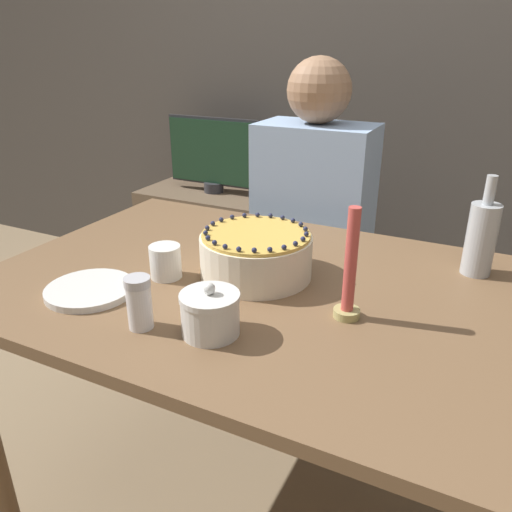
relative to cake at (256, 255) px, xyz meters
name	(u,v)px	position (x,y,z in m)	size (l,w,h in m)	color
ground_plane	(263,505)	(0.04, -0.03, -0.80)	(12.00, 12.00, 0.00)	#8C7556
wall_behind	(406,37)	(0.04, 1.37, 0.50)	(8.00, 0.05, 2.60)	#4C4742
dining_table	(265,325)	(0.04, -0.03, -0.17)	(1.36, 0.90, 0.75)	brown
cake	(256,255)	(0.00, 0.00, 0.00)	(0.27, 0.27, 0.12)	#EFE5CC
sugar_bowl	(211,314)	(0.04, -0.28, -0.01)	(0.12, 0.12, 0.11)	silver
sugar_shaker	(139,302)	(-0.10, -0.32, 0.00)	(0.05, 0.05, 0.11)	white
plate_stack	(90,290)	(-0.30, -0.26, -0.05)	(0.20, 0.20, 0.02)	silver
candle	(350,276)	(0.26, -0.10, 0.04)	(0.06, 0.06, 0.24)	tan
bottle	(481,238)	(0.49, 0.26, 0.04)	(0.07, 0.07, 0.25)	#B2B7BC
cup	(165,262)	(-0.19, -0.11, -0.01)	(0.08, 0.08, 0.08)	white
person_man_blue_shirt	(311,256)	(-0.08, 0.62, -0.26)	(0.40, 0.34, 1.24)	#2D2D38
side_cabinet	(216,243)	(-0.80, 1.13, -0.52)	(0.75, 0.40, 0.57)	brown
tv_monitor	(213,154)	(-0.80, 1.13, -0.04)	(0.50, 0.10, 0.37)	#2D2D33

